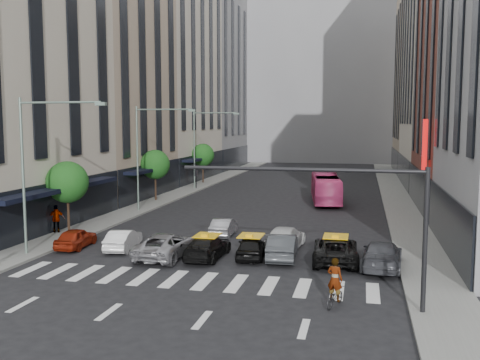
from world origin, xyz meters
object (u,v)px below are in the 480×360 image
Objects in this scene: car_white_front at (123,239)px; bus at (326,188)px; car_red at (76,238)px; streetlamp_mid at (148,144)px; streetlamp_far at (202,139)px; pedestrian_far at (56,219)px; motorcycle at (335,297)px; taxi_center at (251,247)px; streetlamp_near at (37,155)px; taxi_left at (207,247)px.

car_white_front is 0.37× the size of bus.
streetlamp_mid is at bearing -91.17° from car_red.
streetlamp_far reaches higher than pedestrian_far.
car_white_front is 2.44× the size of motorcycle.
pedestrian_far reaches higher than car_white_front.
taxi_center is at bearing 174.95° from car_red.
streetlamp_near is 5.87m from car_red.
motorcycle is at bearing 140.86° from taxi_left.
taxi_center is (8.05, -0.30, 0.02)m from car_white_front.
streetlamp_mid is 27.40m from motorcycle.
streetlamp_mid is 4.70× the size of pedestrian_far.
streetlamp_far is at bearing -44.65° from motorcycle.
streetlamp_mid is 14.85m from car_white_front.
pedestrian_far is at bearing -16.33° from taxi_left.
taxi_left is at bearing 6.94° from taxi_center.
streetlamp_near is at bearing -90.00° from streetlamp_mid.
taxi_center is 22.79m from bus.
car_red is 1.92× the size of pedestrian_far.
streetlamp_mid is 2.36× the size of car_white_front.
streetlamp_mid is at bearing -55.16° from taxi_center.
motorcycle is at bearing 151.34° from car_red.
car_white_front is at bearing -73.72° from streetlamp_mid.
car_red is 11.10m from taxi_center.
pedestrian_far is at bearing -32.97° from car_white_front.
car_white_front reaches higher than car_red.
streetlamp_near is 7.92m from pedestrian_far.
car_white_front is 1.00× the size of taxi_center.
bus is (5.10, 23.20, 0.78)m from taxi_left.
motorcycle is (2.41, -29.74, -1.02)m from bus.
car_white_front is at bearing -82.44° from streetlamp_far.
car_red is at bearing -86.44° from streetlamp_mid.
streetlamp_mid is 18.87m from taxi_center.
bus is (14.61, -7.01, -4.47)m from streetlamp_far.
motorcycle is 0.81× the size of pedestrian_far.
car_red is at bearing 51.30° from bus.
taxi_left is at bearing -56.20° from streetlamp_mid.
streetlamp_near is at bearing 84.59° from pedestrian_far.
motorcycle is (7.52, -6.54, -0.25)m from taxi_left.
car_white_front is at bearing 125.06° from pedestrian_far.
streetlamp_near reaches higher than motorcycle.
streetlamp_near is 13.26m from taxi_center.
streetlamp_far is 30.05m from car_white_front.
streetlamp_near is 2.37× the size of taxi_center.
streetlamp_mid reaches higher than car_white_front.
taxi_left is 0.44× the size of bus.
streetlamp_mid is at bearing -90.00° from streetlamp_far.
taxi_left is 9.97m from motorcycle.
streetlamp_mid and streetlamp_far have the same top height.
car_red is 8.69m from taxi_left.
streetlamp_far is 0.87× the size of bus.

